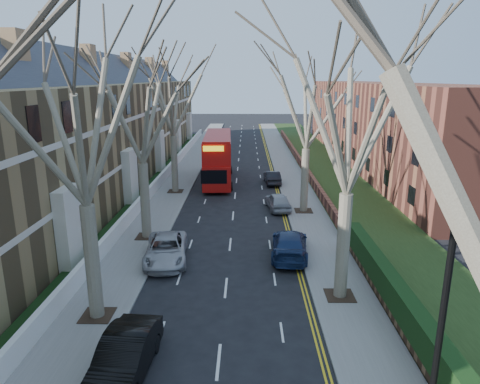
{
  "coord_description": "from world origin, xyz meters",
  "views": [
    {
      "loc": [
        1.05,
        -11.2,
        10.58
      ],
      "look_at": [
        0.6,
        18.21,
        2.7
      ],
      "focal_mm": 32.0,
      "sensor_mm": 36.0,
      "label": 1
    }
  ],
  "objects_px": {
    "car_left_mid": "(124,357)",
    "car_right_near": "(290,244)",
    "lamp_post": "(434,375)",
    "double_decker_bus": "(218,159)"
  },
  "relations": [
    {
      "from": "car_left_mid",
      "to": "car_right_near",
      "type": "xyz_separation_m",
      "value": [
        7.05,
        11.04,
        -0.03
      ]
    },
    {
      "from": "lamp_post",
      "to": "car_right_near",
      "type": "relative_size",
      "value": 1.55
    },
    {
      "from": "double_decker_bus",
      "to": "car_left_mid",
      "type": "distance_m",
      "value": 30.44
    },
    {
      "from": "car_left_mid",
      "to": "car_right_near",
      "type": "height_order",
      "value": "car_left_mid"
    },
    {
      "from": "lamp_post",
      "to": "car_right_near",
      "type": "height_order",
      "value": "lamp_post"
    },
    {
      "from": "car_left_mid",
      "to": "lamp_post",
      "type": "bearing_deg",
      "value": -30.72
    },
    {
      "from": "double_decker_bus",
      "to": "car_left_mid",
      "type": "height_order",
      "value": "double_decker_bus"
    },
    {
      "from": "double_decker_bus",
      "to": "car_left_mid",
      "type": "relative_size",
      "value": 2.46
    },
    {
      "from": "lamp_post",
      "to": "double_decker_bus",
      "type": "relative_size",
      "value": 0.69
    },
    {
      "from": "car_left_mid",
      "to": "car_right_near",
      "type": "bearing_deg",
      "value": 60.75
    }
  ]
}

